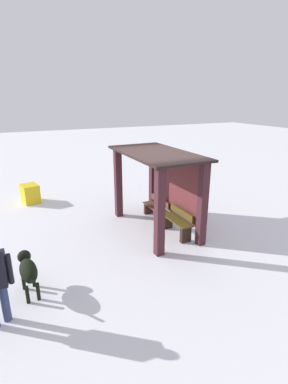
# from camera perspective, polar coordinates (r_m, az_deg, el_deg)

# --- Properties ---
(ground_plane) EXTENTS (60.00, 60.00, 0.00)m
(ground_plane) POSITION_cam_1_polar(r_m,az_deg,el_deg) (8.98, 2.22, -7.11)
(ground_plane) COLOR white
(bus_shelter) EXTENTS (3.29, 1.73, 2.36)m
(bus_shelter) POSITION_cam_1_polar(r_m,az_deg,el_deg) (8.52, 3.55, 2.88)
(bus_shelter) COLOR #3F1E24
(bus_shelter) RESTS_ON ground
(bench_left_inside) EXTENTS (1.20, 0.37, 0.70)m
(bench_left_inside) POSITION_cam_1_polar(r_m,az_deg,el_deg) (9.54, 2.40, -3.45)
(bench_left_inside) COLOR brown
(bench_left_inside) RESTS_ON ground
(bench_center_inside) EXTENTS (1.20, 0.36, 0.76)m
(bench_center_inside) POSITION_cam_1_polar(r_m,az_deg,el_deg) (8.49, 6.51, -6.10)
(bench_center_inside) COLOR #4D3F16
(bench_center_inside) RESTS_ON ground
(dog) EXTENTS (1.17, 0.38, 0.76)m
(dog) POSITION_cam_1_polar(r_m,az_deg,el_deg) (6.45, -21.89, -13.90)
(dog) COLOR black
(dog) RESTS_ON ground
(grit_bin) EXTENTS (0.80, 0.69, 0.70)m
(grit_bin) POSITION_cam_1_polar(r_m,az_deg,el_deg) (11.82, -21.48, -0.29)
(grit_bin) COLOR yellow
(grit_bin) RESTS_ON ground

